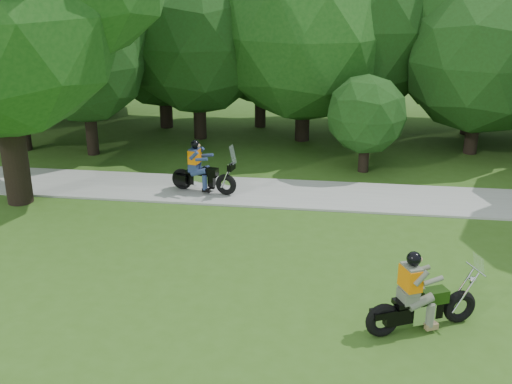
{
  "coord_description": "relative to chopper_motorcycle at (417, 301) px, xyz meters",
  "views": [
    {
      "loc": [
        -2.02,
        -8.67,
        6.45
      ],
      "look_at": [
        -3.85,
        4.93,
        1.21
      ],
      "focal_mm": 45.0,
      "sensor_mm": 36.0,
      "label": 1
    }
  ],
  "objects": [
    {
      "name": "tree_line",
      "position": [
        0.74,
        13.21,
        3.13
      ],
      "size": [
        39.33,
        12.28,
        7.85
      ],
      "color": "black",
      "rests_on": "ground"
    },
    {
      "name": "walkway",
      "position": [
        0.5,
        6.45,
        -0.55
      ],
      "size": [
        60.0,
        2.2,
        0.06
      ],
      "primitive_type": "cube",
      "color": "gray",
      "rests_on": "ground"
    },
    {
      "name": "touring_motorcycle",
      "position": [
        -5.31,
        6.23,
        0.02
      ],
      "size": [
        1.94,
        0.85,
        1.49
      ],
      "rotation": [
        0.0,
        0.0,
        -0.21
      ],
      "color": "black",
      "rests_on": "walkway"
    },
    {
      "name": "chopper_motorcycle",
      "position": [
        0.0,
        0.0,
        0.0
      ],
      "size": [
        2.12,
        1.26,
        1.58
      ],
      "rotation": [
        0.0,
        0.0,
        0.43
      ],
      "color": "black",
      "rests_on": "ground"
    }
  ]
}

